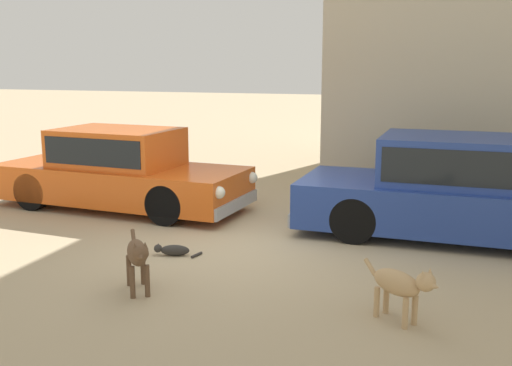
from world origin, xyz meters
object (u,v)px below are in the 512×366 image
object	(u,v)px
parked_sedan_second	(457,189)
stray_cat	(173,250)
stray_dog_tan	(402,285)
stray_dog_spotted	(138,255)
parked_sedan_nearest	(119,169)

from	to	relation	value
parked_sedan_second	stray_cat	size ratio (longest dim) A/B	7.80
stray_dog_tan	stray_cat	distance (m)	3.40
parked_sedan_second	stray_dog_spotted	xyz separation A→B (m)	(-3.42, -3.46, -0.29)
parked_sedan_nearest	stray_dog_spotted	bearing A→B (deg)	-52.78
stray_dog_spotted	stray_cat	distance (m)	1.42
stray_dog_spotted	stray_dog_tan	xyz separation A→B (m)	(2.92, 0.07, -0.04)
stray_dog_spotted	stray_dog_tan	distance (m)	2.92
stray_dog_tan	parked_sedan_nearest	bearing A→B (deg)	-179.54
parked_sedan_nearest	parked_sedan_second	world-z (taller)	parked_sedan_second
parked_sedan_second	stray_dog_spotted	size ratio (longest dim) A/B	5.44
stray_dog_spotted	stray_dog_tan	bearing A→B (deg)	57.01
parked_sedan_second	stray_cat	distance (m)	4.25
parked_sedan_nearest	parked_sedan_second	xyz separation A→B (m)	(5.74, -0.16, 0.04)
parked_sedan_nearest	stray_dog_spotted	world-z (taller)	parked_sedan_nearest
stray_dog_spotted	stray_cat	bearing A→B (deg)	154.60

